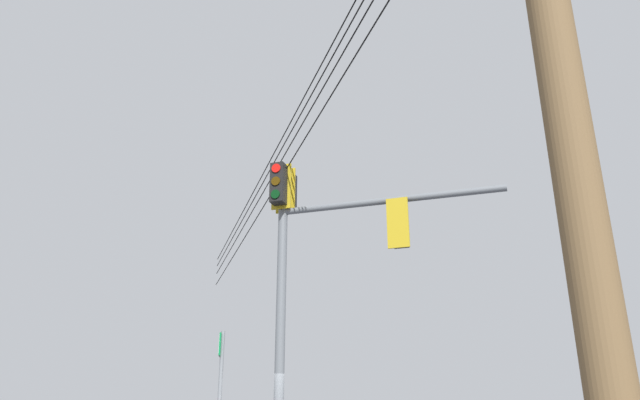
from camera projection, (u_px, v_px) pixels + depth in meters
signal_mast_assembly at (314, 250)px, 12.32m from camera, size 4.68×2.29×6.96m
utility_pole_wooden at (553, 34)px, 4.59m from camera, size 2.38×0.41×8.76m
overhead_wire_span at (275, 167)px, 14.13m from camera, size 16.15×10.31×1.77m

